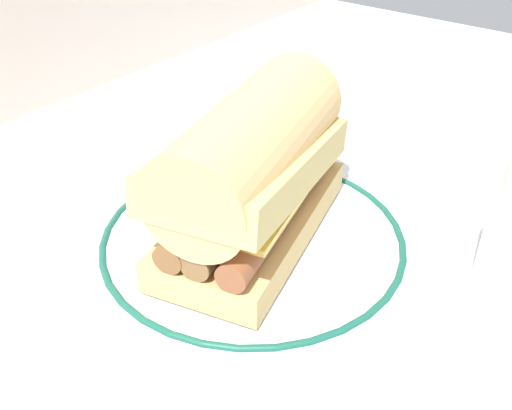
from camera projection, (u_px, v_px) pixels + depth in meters
ground_plane at (233, 263)px, 0.47m from camera, size 1.50×1.50×0.00m
plate at (256, 242)px, 0.48m from camera, size 0.28×0.28×0.01m
sausage_sandwich at (256, 171)px, 0.44m from camera, size 0.22×0.14×0.12m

